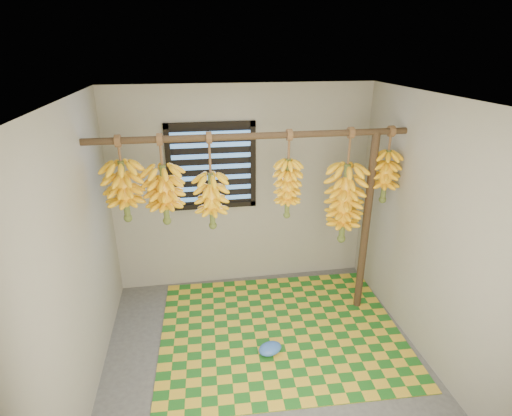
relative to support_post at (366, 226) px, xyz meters
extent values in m
cube|color=#474747|center=(-1.20, -0.70, -1.00)|extent=(3.00, 3.00, 0.01)
cube|color=silver|center=(-1.20, -0.70, 1.40)|extent=(3.00, 3.00, 0.01)
cube|color=gray|center=(-1.20, 0.80, 0.20)|extent=(3.00, 0.01, 2.40)
cube|color=gray|center=(-2.71, -0.70, 0.20)|extent=(0.01, 3.00, 2.40)
cube|color=gray|center=(0.30, -0.70, 0.20)|extent=(0.01, 3.00, 2.40)
cube|color=black|center=(-1.55, 0.78, 0.50)|extent=(1.00, 0.04, 1.00)
cylinder|color=#473120|center=(-1.20, 0.00, 1.00)|extent=(3.00, 0.06, 0.06)
cylinder|color=#473120|center=(0.00, 0.00, 0.00)|extent=(0.08, 0.08, 2.00)
cube|color=#1C601C|center=(-0.96, -0.28, -0.99)|extent=(2.54, 2.07, 0.01)
ellipsoid|color=blue|center=(-1.14, -0.59, -0.94)|extent=(0.29, 0.25, 0.10)
cylinder|color=brown|center=(-2.39, 0.00, 0.91)|extent=(0.02, 0.02, 0.24)
cylinder|color=#4C5923|center=(-2.39, 0.00, 0.55)|extent=(0.06, 0.06, 0.53)
cylinder|color=brown|center=(-2.04, 0.00, 0.88)|extent=(0.02, 0.02, 0.29)
cylinder|color=#4C5923|center=(-2.04, 0.00, 0.50)|extent=(0.06, 0.06, 0.53)
cylinder|color=brown|center=(-1.60, 0.00, 0.83)|extent=(0.02, 0.02, 0.39)
cylinder|color=#4C5923|center=(-1.60, 0.00, 0.41)|extent=(0.06, 0.06, 0.51)
cylinder|color=brown|center=(-0.86, 0.00, 0.89)|extent=(0.02, 0.02, 0.29)
cylinder|color=#4C5923|center=(-0.86, 0.00, 0.49)|extent=(0.05, 0.05, 0.56)
cylinder|color=brown|center=(-0.26, 0.00, 0.85)|extent=(0.02, 0.02, 0.37)
cylinder|color=#4C5923|center=(-0.26, 0.00, 0.29)|extent=(0.06, 0.06, 0.80)
cylinder|color=brown|center=(0.15, 0.00, 0.91)|extent=(0.02, 0.02, 0.25)
cylinder|color=#4C5923|center=(0.15, 0.00, 0.56)|extent=(0.05, 0.05, 0.50)
camera|label=1|loc=(-1.77, -3.57, 1.77)|focal=28.00mm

